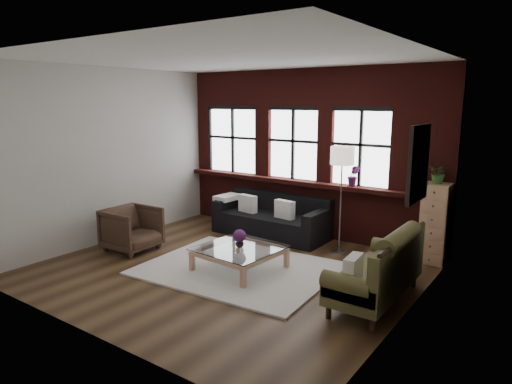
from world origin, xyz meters
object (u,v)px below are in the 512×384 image
Objects in this scene: armchair at (132,229)px; coffee_table at (240,259)px; vintage_settee at (376,266)px; floor_lamp at (341,196)px; vase at (240,243)px; drawer_chest at (435,224)px; dark_sofa at (271,215)px.

armchair is 0.73× the size of coffee_table.
vintage_settee is 4.30m from armchair.
vintage_settee reaches higher than armchair.
armchair is 3.68m from floor_lamp.
floor_lamp is at bearing 62.16° from vase.
vintage_settee is at bearing -86.03° from armchair.
vintage_settee is 1.99m from drawer_chest.
coffee_table is 0.58× the size of floor_lamp.
vintage_settee is at bearing 3.61° from coffee_table.
drawer_chest is (0.23, 1.97, 0.17)m from vintage_settee.
dark_sofa is at bearing 174.14° from floor_lamp.
floor_lamp is at bearing -163.98° from drawer_chest.
vase is at bearing -83.85° from armchair.
armchair is at bearing -151.87° from drawer_chest.
coffee_table is at bearing -176.39° from vintage_settee.
floor_lamp is at bearing -58.68° from armchair.
armchair is 2.17m from vase.
coffee_table is at bearing -70.86° from dark_sofa.
drawer_chest is at bearing 41.80° from coffee_table.
coffee_table is 0.26m from vase.
floor_lamp reaches higher than vintage_settee.
dark_sofa is 3.02m from drawer_chest.
floor_lamp reaches higher than drawer_chest.
dark_sofa is 1.96m from coffee_table.
vintage_settee is 2.15m from coffee_table.
coffee_table is (0.64, -1.84, -0.22)m from dark_sofa.
dark_sofa is 1.94× the size of coffee_table.
vase is 3.17m from drawer_chest.
drawer_chest is 0.66× the size of floor_lamp.
coffee_table is at bearing 36.87° from vase.
armchair is at bearing -171.99° from vase.
floor_lamp is (0.89, 1.69, 0.55)m from vase.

